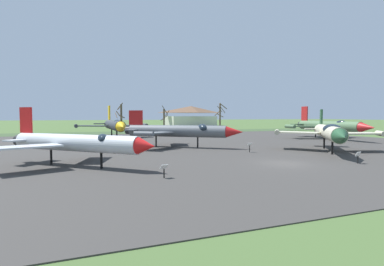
{
  "coord_description": "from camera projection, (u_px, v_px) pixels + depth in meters",
  "views": [
    {
      "loc": [
        -16.16,
        -20.34,
        3.99
      ],
      "look_at": [
        -0.95,
        18.88,
        1.62
      ],
      "focal_mm": 28.1,
      "sensor_mm": 36.0,
      "label": 1
    }
  ],
  "objects": [
    {
      "name": "ground_plane",
      "position": [
        285.0,
        164.0,
        24.99
      ],
      "size": [
        600.0,
        600.0,
        0.0
      ],
      "primitive_type": "plane",
      "color": "#425B2D"
    },
    {
      "name": "asphalt_apron",
      "position": [
        202.0,
        145.0,
        41.15
      ],
      "size": [
        71.26,
        57.85,
        0.05
      ],
      "primitive_type": "cube",
      "color": "#383533",
      "rests_on": "ground"
    },
    {
      "name": "grass_verge_strip",
      "position": [
        146.0,
        132.0,
        73.66
      ],
      "size": [
        131.26,
        12.0,
        0.06
      ],
      "primitive_type": "cube",
      "color": "#34492A",
      "rests_on": "ground"
    },
    {
      "name": "jet_fighter_front_left",
      "position": [
        114.0,
        125.0,
        51.42
      ],
      "size": [
        12.8,
        17.54,
        5.99
      ],
      "color": "#33383D",
      "rests_on": "ground"
    },
    {
      "name": "info_placard_front_left",
      "position": [
        122.0,
        139.0,
        43.96
      ],
      "size": [
        0.54,
        0.28,
        0.93
      ],
      "color": "black",
      "rests_on": "ground"
    },
    {
      "name": "jet_fighter_front_right",
      "position": [
        76.0,
        142.0,
        23.31
      ],
      "size": [
        11.28,
        11.15,
        4.74
      ],
      "color": "silver",
      "rests_on": "ground"
    },
    {
      "name": "info_placard_front_right",
      "position": [
        164.0,
        170.0,
        19.08
      ],
      "size": [
        0.54,
        0.39,
        0.93
      ],
      "color": "black",
      "rests_on": "ground"
    },
    {
      "name": "jet_fighter_rear_center",
      "position": [
        329.0,
        132.0,
        33.07
      ],
      "size": [
        11.99,
        13.91,
        4.87
      ],
      "color": "#B7B293",
      "rests_on": "ground"
    },
    {
      "name": "info_placard_rear_center",
      "position": [
        358.0,
        156.0,
        24.89
      ],
      "size": [
        0.6,
        0.32,
        1.04
      ],
      "color": "black",
      "rests_on": "ground"
    },
    {
      "name": "jet_fighter_rear_left",
      "position": [
        330.0,
        126.0,
        51.49
      ],
      "size": [
        12.86,
        17.41,
        5.85
      ],
      "color": "#4C6B47",
      "rests_on": "ground"
    },
    {
      "name": "jet_fighter_rear_right",
      "position": [
        179.0,
        131.0,
        37.79
      ],
      "size": [
        13.2,
        11.86,
        4.74
      ],
      "color": "#565B60",
      "rests_on": "ground"
    },
    {
      "name": "info_placard_rear_right",
      "position": [
        250.0,
        147.0,
        32.66
      ],
      "size": [
        0.48,
        0.25,
        1.09
      ],
      "color": "black",
      "rests_on": "ground"
    },
    {
      "name": "bare_tree_far_left",
      "position": [
        121.0,
        117.0,
        79.09
      ],
      "size": [
        2.26,
        2.74,
        7.58
      ],
      "color": "brown",
      "rests_on": "ground"
    },
    {
      "name": "bare_tree_left_of_center",
      "position": [
        164.0,
        119.0,
        79.7
      ],
      "size": [
        2.31,
        2.39,
        6.8
      ],
      "color": "brown",
      "rests_on": "ground"
    },
    {
      "name": "bare_tree_center",
      "position": [
        220.0,
        115.0,
        85.44
      ],
      "size": [
        3.29,
        3.36,
        7.7
      ],
      "color": "brown",
      "rests_on": "ground"
    },
    {
      "name": "visitor_building",
      "position": [
        191.0,
        116.0,
        123.66
      ],
      "size": [
        21.82,
        11.86,
        8.14
      ],
      "color": "beige",
      "rests_on": "ground"
    }
  ]
}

